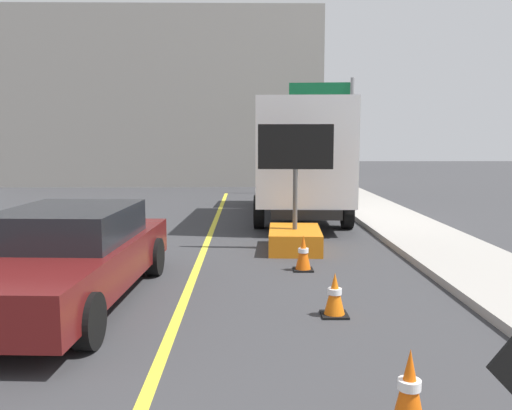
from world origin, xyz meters
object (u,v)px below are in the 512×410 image
object	(u,v)px
highway_guide_sign	(334,115)
traffic_cone_far_lane	(303,253)
box_truck	(300,157)
arrow_board_trailer	(295,228)
pickup_car	(66,256)
traffic_cone_mid_lane	(335,295)
traffic_cone_near_sign	(409,391)

from	to	relation	value
highway_guide_sign	traffic_cone_far_lane	world-z (taller)	highway_guide_sign
box_truck	traffic_cone_far_lane	size ratio (longest dim) A/B	12.09
arrow_board_trailer	traffic_cone_far_lane	bearing A→B (deg)	-90.28
pickup_car	traffic_cone_mid_lane	distance (m)	3.89
traffic_cone_far_lane	traffic_cone_near_sign	bearing A→B (deg)	-86.84
arrow_board_trailer	pickup_car	size ratio (longest dim) A/B	0.52
traffic_cone_mid_lane	traffic_cone_far_lane	bearing A→B (deg)	93.64
pickup_car	traffic_cone_mid_lane	xyz separation A→B (m)	(3.81, -0.67, -0.41)
traffic_cone_near_sign	traffic_cone_far_lane	bearing A→B (deg)	93.16
box_truck	pickup_car	distance (m)	9.66
arrow_board_trailer	highway_guide_sign	size ratio (longest dim) A/B	0.54
arrow_board_trailer	box_truck	size ratio (longest dim) A/B	0.34
box_truck	highway_guide_sign	world-z (taller)	highway_guide_sign
box_truck	pickup_car	world-z (taller)	box_truck
box_truck	pickup_car	size ratio (longest dim) A/B	1.52
traffic_cone_near_sign	arrow_board_trailer	bearing A→B (deg)	92.28
traffic_cone_near_sign	box_truck	bearing A→B (deg)	88.70
traffic_cone_far_lane	arrow_board_trailer	bearing A→B (deg)	89.72
box_truck	traffic_cone_mid_lane	world-z (taller)	box_truck
arrow_board_trailer	highway_guide_sign	world-z (taller)	highway_guide_sign
arrow_board_trailer	traffic_cone_mid_lane	distance (m)	4.41
highway_guide_sign	traffic_cone_mid_lane	bearing A→B (deg)	-98.87
pickup_car	box_truck	bearing A→B (deg)	63.84
pickup_car	highway_guide_sign	distance (m)	16.96
arrow_board_trailer	traffic_cone_near_sign	world-z (taller)	arrow_board_trailer
pickup_car	traffic_cone_near_sign	distance (m)	5.33
arrow_board_trailer	traffic_cone_mid_lane	size ratio (longest dim) A/B	4.53
arrow_board_trailer	box_truck	xyz separation A→B (m)	(0.57, 4.88, 1.37)
traffic_cone_mid_lane	traffic_cone_far_lane	world-z (taller)	traffic_cone_far_lane
arrow_board_trailer	traffic_cone_mid_lane	world-z (taller)	arrow_board_trailer
highway_guide_sign	traffic_cone_near_sign	xyz separation A→B (m)	(-2.38, -19.05, -3.08)
arrow_board_trailer	traffic_cone_far_lane	distance (m)	1.87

